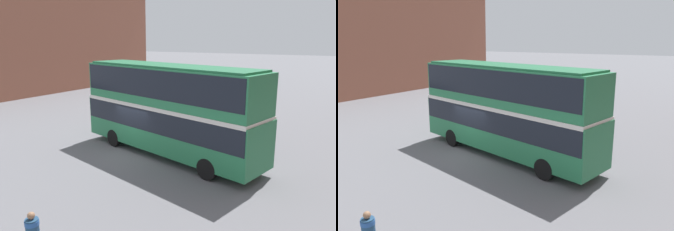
{
  "view_description": "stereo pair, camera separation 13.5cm",
  "coord_description": "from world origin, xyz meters",
  "views": [
    {
      "loc": [
        10.74,
        -13.27,
        6.08
      ],
      "look_at": [
        1.72,
        0.76,
        2.16
      ],
      "focal_mm": 35.0,
      "sensor_mm": 36.0,
      "label": 1
    },
    {
      "loc": [
        10.86,
        -13.2,
        6.08
      ],
      "look_at": [
        1.72,
        0.76,
        2.16
      ],
      "focal_mm": 35.0,
      "sensor_mm": 36.0,
      "label": 2
    }
  ],
  "objects": [
    {
      "name": "ground_plane",
      "position": [
        0.0,
        0.0,
        0.0
      ],
      "size": [
        240.0,
        240.0,
        0.0
      ],
      "primitive_type": "plane",
      "color": "slate"
    },
    {
      "name": "building_row_left",
      "position": [
        -24.58,
        12.91,
        6.39
      ],
      "size": [
        9.43,
        31.0,
        12.75
      ],
      "color": "#935642",
      "rests_on": "ground_plane"
    },
    {
      "name": "double_decker_bus",
      "position": [
        1.72,
        0.76,
        2.74
      ],
      "size": [
        11.12,
        4.56,
        4.8
      ],
      "rotation": [
        0.0,
        0.0,
        -0.2
      ],
      "color": "#287A4C",
      "rests_on": "ground_plane"
    },
    {
      "name": "parked_car_kerb_near",
      "position": [
        -7.43,
        8.06,
        0.8
      ],
      "size": [
        4.61,
        2.67,
        1.59
      ],
      "rotation": [
        0.0,
        0.0,
        2.91
      ],
      "color": "silver",
      "rests_on": "ground_plane"
    }
  ]
}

